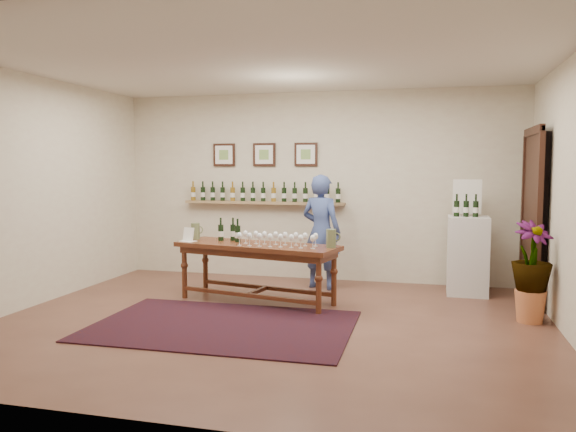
% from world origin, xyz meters
% --- Properties ---
extents(ground, '(6.00, 6.00, 0.00)m').
position_xyz_m(ground, '(0.00, 0.00, 0.00)').
color(ground, '#512F23').
rests_on(ground, ground).
extents(room_shell, '(6.00, 6.00, 6.00)m').
position_xyz_m(room_shell, '(2.11, 1.86, 1.12)').
color(room_shell, beige).
rests_on(room_shell, ground).
extents(rug, '(2.76, 1.85, 0.01)m').
position_xyz_m(rug, '(-0.45, -0.26, 0.01)').
color(rug, '#45110C').
rests_on(rug, ground).
extents(tasting_table, '(2.17, 1.08, 0.74)m').
position_xyz_m(tasting_table, '(-0.42, 0.88, 0.62)').
color(tasting_table, '#4C1E13').
rests_on(tasting_table, ground).
extents(table_glasses, '(1.23, 0.35, 0.17)m').
position_xyz_m(table_glasses, '(-0.12, 0.77, 0.82)').
color(table_glasses, white).
rests_on(table_glasses, tasting_table).
extents(table_bottles, '(0.34, 0.25, 0.33)m').
position_xyz_m(table_bottles, '(-0.83, 1.05, 0.90)').
color(table_bottles, black).
rests_on(table_bottles, tasting_table).
extents(pitcher_left, '(0.17, 0.17, 0.22)m').
position_xyz_m(pitcher_left, '(-1.35, 1.10, 0.84)').
color(pitcher_left, '#5D6841').
rests_on(pitcher_left, tasting_table).
extents(pitcher_right, '(0.17, 0.17, 0.22)m').
position_xyz_m(pitcher_right, '(0.54, 0.77, 0.85)').
color(pitcher_right, '#5D6841').
rests_on(pitcher_right, tasting_table).
extents(menu_card, '(0.23, 0.20, 0.18)m').
position_xyz_m(menu_card, '(-1.36, 0.90, 0.82)').
color(menu_card, white).
rests_on(menu_card, tasting_table).
extents(display_pedestal, '(0.52, 0.52, 1.04)m').
position_xyz_m(display_pedestal, '(2.16, 1.98, 0.52)').
color(display_pedestal, silver).
rests_on(display_pedestal, ground).
extents(pedestal_bottles, '(0.28, 0.08, 0.28)m').
position_xyz_m(pedestal_bottles, '(2.13, 1.95, 1.18)').
color(pedestal_bottles, black).
rests_on(pedestal_bottles, display_pedestal).
extents(info_sign, '(0.37, 0.02, 0.51)m').
position_xyz_m(info_sign, '(2.15, 2.13, 1.29)').
color(info_sign, white).
rests_on(info_sign, display_pedestal).
extents(potted_plant, '(0.69, 0.69, 0.96)m').
position_xyz_m(potted_plant, '(2.75, 0.72, 0.56)').
color(potted_plant, '#C77142').
rests_on(potted_plant, ground).
extents(person, '(0.67, 0.54, 1.59)m').
position_xyz_m(person, '(0.21, 1.86, 0.80)').
color(person, '#374A83').
rests_on(person, ground).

